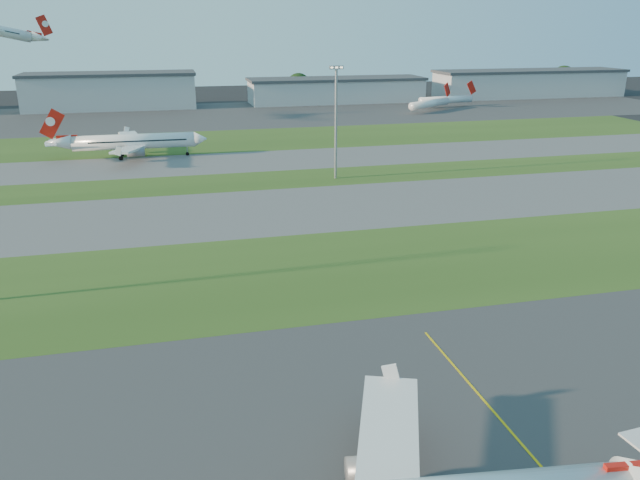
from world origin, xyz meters
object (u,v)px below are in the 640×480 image
object	(u,v)px
airliner_taxiing	(133,142)
mini_jet_near	(430,103)
light_mast_centre	(336,115)
mini_jet_far	(446,100)

from	to	relation	value
airliner_taxiing	mini_jet_near	distance (m)	136.04
mini_jet_near	light_mast_centre	world-z (taller)	light_mast_centre
airliner_taxiing	light_mast_centre	distance (m)	60.40
airliner_taxiing	mini_jet_near	bearing A→B (deg)	-148.27
airliner_taxiing	mini_jet_far	size ratio (longest dim) A/B	1.39
mini_jet_near	mini_jet_far	size ratio (longest dim) A/B	0.87
mini_jet_far	mini_jet_near	bearing A→B (deg)	-146.27
mini_jet_far	light_mast_centre	size ratio (longest dim) A/B	1.11
airliner_taxiing	light_mast_centre	world-z (taller)	light_mast_centre
airliner_taxiing	mini_jet_near	xyz separation A→B (m)	(116.59, 70.09, -1.07)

